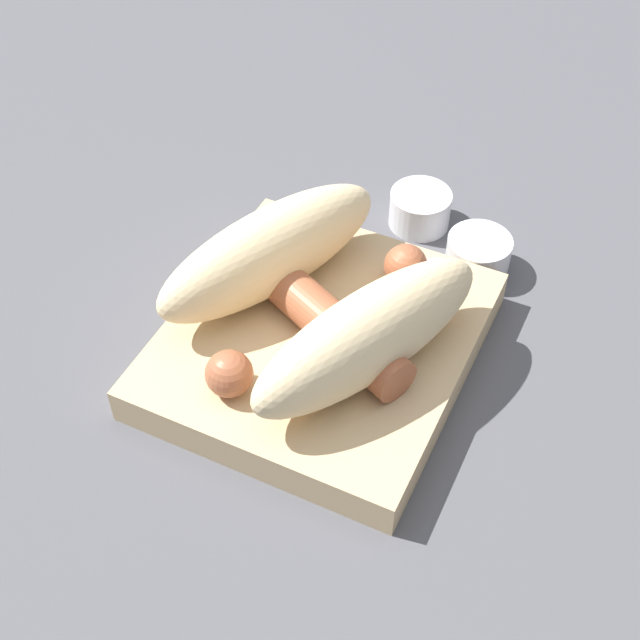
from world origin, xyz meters
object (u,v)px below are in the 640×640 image
Objects in this scene: condiment_cup_near at (478,256)px; condiment_cup_far at (420,210)px; food_tray at (320,344)px; bread_roll at (317,291)px; sausage at (322,317)px.

condiment_cup_near and condiment_cup_far have the same top height.
bread_roll is at bearing 45.25° from food_tray.
condiment_cup_near is 0.06m from condiment_cup_far.
bread_roll is (0.00, 0.00, 0.04)m from food_tray.
bread_roll reaches higher than condiment_cup_near.
bread_roll reaches higher than condiment_cup_far.
food_tray is at bearing -134.75° from bread_roll.
food_tray is 0.14m from condiment_cup_near.
condiment_cup_far is (0.03, 0.06, 0.00)m from condiment_cup_near.
bread_roll reaches higher than sausage.
condiment_cup_far is at bearing -5.22° from bread_roll.
sausage reaches higher than condiment_cup_far.
sausage is 0.15m from condiment_cup_near.
condiment_cup_far is (0.15, -0.01, -0.05)m from bread_roll.
food_tray is 1.27× the size of sausage.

